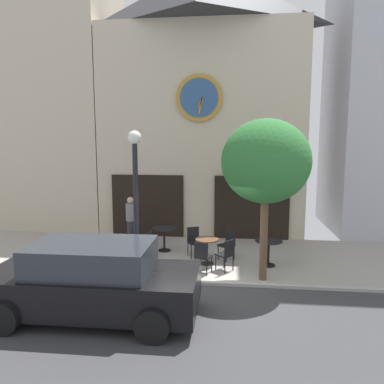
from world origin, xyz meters
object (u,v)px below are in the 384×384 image
object	(u,v)px
cafe_chair_under_awning	(227,253)
cafe_table_near_curb	(118,244)
cafe_chair_facing_wall	(141,234)
parked_car_black	(93,281)
street_lamp	(136,200)
cafe_table_center	(164,234)
pedestrian_grey	(131,220)
cafe_chair_mid_row	(147,243)
cafe_chair_near_lamp	(202,255)
cafe_table_center_left	(207,247)
cafe_chair_outer	(228,242)
cafe_table_near_door	(269,247)
street_tree	(266,162)
cafe_chair_by_entrance	(100,252)
cafe_chair_right_end	(194,239)

from	to	relation	value
cafe_chair_under_awning	cafe_table_near_curb	bearing A→B (deg)	171.42
cafe_chair_facing_wall	parked_car_black	xyz separation A→B (m)	(0.18, -4.69, 0.23)
street_lamp	cafe_table_center	world-z (taller)	street_lamp
pedestrian_grey	cafe_chair_mid_row	bearing A→B (deg)	-59.67
cafe_chair_near_lamp	cafe_table_center_left	bearing A→B (deg)	85.12
cafe_chair_mid_row	cafe_chair_outer	distance (m)	2.45
cafe_table_near_door	cafe_chair_near_lamp	bearing A→B (deg)	-155.23
cafe_chair_facing_wall	pedestrian_grey	world-z (taller)	pedestrian_grey
pedestrian_grey	cafe_chair_facing_wall	bearing A→B (deg)	-46.45
pedestrian_grey	cafe_table_center	bearing A→B (deg)	-23.94
street_tree	cafe_chair_by_entrance	bearing A→B (deg)	177.35
cafe_table_center	cafe_chair_by_entrance	xyz separation A→B (m)	(-1.44, -1.98, -0.05)
cafe_chair_right_end	cafe_chair_facing_wall	world-z (taller)	same
cafe_table_center_left	cafe_chair_right_end	distance (m)	0.85
street_lamp	pedestrian_grey	xyz separation A→B (m)	(-0.82, 2.35, -1.10)
cafe_table_near_door	cafe_chair_near_lamp	world-z (taller)	cafe_chair_near_lamp
cafe_table_center	cafe_chair_under_awning	bearing A→B (deg)	-39.05
cafe_chair_right_end	cafe_chair_mid_row	bearing A→B (deg)	-156.19
cafe_chair_right_end	cafe_chair_under_awning	xyz separation A→B (m)	(1.04, -1.25, 0.00)
cafe_table_near_door	cafe_chair_right_end	xyz separation A→B (m)	(-2.22, 0.68, -0.03)
street_lamp	cafe_table_near_door	distance (m)	4.00
street_lamp	cafe_chair_under_awning	size ratio (longest dim) A/B	4.28
street_lamp	cafe_chair_facing_wall	size ratio (longest dim) A/B	4.28
street_tree	cafe_chair_outer	size ratio (longest dim) A/B	4.60
street_lamp	cafe_chair_mid_row	world-z (taller)	street_lamp
cafe_table_center	cafe_chair_near_lamp	xyz separation A→B (m)	(1.41, -1.94, -0.05)
cafe_table_center_left	parked_car_black	xyz separation A→B (m)	(-2.09, -3.49, 0.24)
cafe_chair_facing_wall	cafe_chair_mid_row	bearing A→B (deg)	-67.29
cafe_chair_under_awning	cafe_chair_by_entrance	bearing A→B (deg)	-174.98
cafe_table_near_curb	parked_car_black	xyz separation A→B (m)	(0.57, -3.44, 0.24)
parked_car_black	cafe_table_center	bearing A→B (deg)	82.46
street_lamp	pedestrian_grey	distance (m)	2.72
cafe_chair_mid_row	street_lamp	bearing A→B (deg)	-97.26
street_lamp	cafe_chair_by_entrance	world-z (taller)	street_lamp
cafe_chair_facing_wall	cafe_chair_by_entrance	xyz separation A→B (m)	(-0.65, -2.05, 0.00)
cafe_chair_by_entrance	cafe_chair_outer	bearing A→B (deg)	20.91
street_tree	cafe_table_near_door	size ratio (longest dim) A/B	5.31
cafe_chair_right_end	parked_car_black	size ratio (longest dim) A/B	0.21
cafe_table_near_door	cafe_chair_by_entrance	world-z (taller)	cafe_chair_by_entrance
cafe_table_center_left	cafe_chair_facing_wall	bearing A→B (deg)	152.03
cafe_chair_by_entrance	cafe_chair_near_lamp	bearing A→B (deg)	0.75
street_tree	cafe_chair_near_lamp	bearing A→B (deg)	171.36
cafe_table_near_curb	pedestrian_grey	bearing A→B (deg)	92.84
cafe_table_near_door	cafe_table_center_left	bearing A→B (deg)	-178.55
cafe_chair_right_end	cafe_chair_outer	distance (m)	1.08
cafe_chair_outer	parked_car_black	size ratio (longest dim) A/B	0.21
cafe_chair_by_entrance	cafe_table_near_curb	bearing A→B (deg)	71.64
cafe_chair_under_awning	cafe_table_near_door	bearing A→B (deg)	26.00
cafe_chair_mid_row	cafe_table_center_left	bearing A→B (deg)	-3.83
cafe_chair_right_end	cafe_chair_under_awning	world-z (taller)	same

